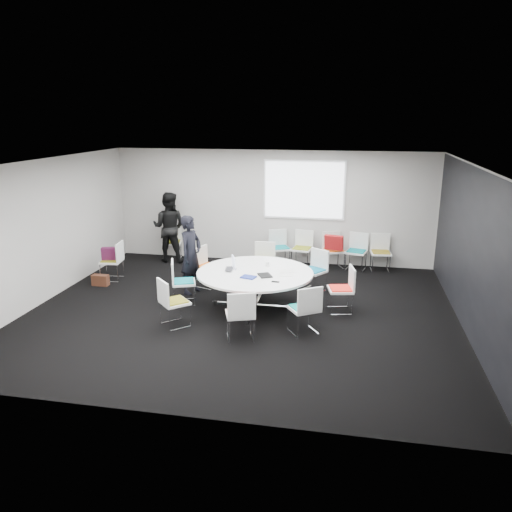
% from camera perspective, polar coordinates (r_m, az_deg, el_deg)
% --- Properties ---
extents(room_shell, '(8.08, 7.08, 2.88)m').
position_cam_1_polar(room_shell, '(9.13, -1.13, 1.78)').
color(room_shell, black).
rests_on(room_shell, ground).
extents(conference_table, '(2.22, 2.22, 0.73)m').
position_cam_1_polar(conference_table, '(9.58, -0.12, -2.90)').
color(conference_table, silver).
rests_on(conference_table, ground).
extents(projection_screen, '(1.90, 0.03, 1.35)m').
position_cam_1_polar(projection_screen, '(12.30, 5.51, 7.51)').
color(projection_screen, white).
rests_on(projection_screen, room_shell).
extents(chair_ring_a, '(0.53, 0.54, 0.88)m').
position_cam_1_polar(chair_ring_a, '(9.61, 9.66, -4.74)').
color(chair_ring_a, silver).
rests_on(chair_ring_a, ground).
extents(chair_ring_b, '(0.63, 0.63, 0.88)m').
position_cam_1_polar(chair_ring_b, '(10.65, 6.60, -2.57)').
color(chair_ring_b, silver).
rests_on(chair_ring_b, ground).
extents(chair_ring_c, '(0.49, 0.48, 0.88)m').
position_cam_1_polar(chair_ring_c, '(11.15, 0.91, -1.61)').
color(chair_ring_c, silver).
rests_on(chair_ring_c, ground).
extents(chair_ring_d, '(0.58, 0.59, 0.88)m').
position_cam_1_polar(chair_ring_d, '(10.89, -5.46, -2.10)').
color(chair_ring_d, silver).
rests_on(chair_ring_d, ground).
extents(chair_ring_e, '(0.58, 0.59, 0.88)m').
position_cam_1_polar(chair_ring_e, '(9.98, -8.29, -3.90)').
color(chair_ring_e, silver).
rests_on(chair_ring_e, ground).
extents(chair_ring_f, '(0.64, 0.64, 0.88)m').
position_cam_1_polar(chair_ring_f, '(8.97, -9.31, -6.25)').
color(chair_ring_f, silver).
rests_on(chair_ring_f, ground).
extents(chair_ring_g, '(0.58, 0.58, 0.88)m').
position_cam_1_polar(chair_ring_g, '(8.36, -1.79, -7.75)').
color(chair_ring_g, silver).
rests_on(chair_ring_g, ground).
extents(chair_ring_h, '(0.63, 0.63, 0.88)m').
position_cam_1_polar(chair_ring_h, '(8.61, 5.51, -7.07)').
color(chair_ring_h, silver).
rests_on(chair_ring_h, ground).
extents(chair_back_a, '(0.60, 0.60, 0.88)m').
position_cam_1_polar(chair_back_a, '(12.37, 2.71, 0.14)').
color(chair_back_a, silver).
rests_on(chair_back_a, ground).
extents(chair_back_b, '(0.53, 0.52, 0.88)m').
position_cam_1_polar(chair_back_b, '(12.34, 5.26, 0.06)').
color(chair_back_b, silver).
rests_on(chair_back_b, ground).
extents(chair_back_c, '(0.60, 0.59, 0.88)m').
position_cam_1_polar(chair_back_c, '(12.29, 8.82, -0.13)').
color(chair_back_c, silver).
rests_on(chair_back_c, ground).
extents(chair_back_d, '(0.55, 0.55, 0.88)m').
position_cam_1_polar(chair_back_d, '(12.27, 11.36, -0.29)').
color(chair_back_d, silver).
rests_on(chair_back_d, ground).
extents(chair_back_e, '(0.50, 0.49, 0.88)m').
position_cam_1_polar(chair_back_e, '(12.31, 14.00, -0.40)').
color(chair_back_e, silver).
rests_on(chair_back_e, ground).
extents(chair_spare_left, '(0.50, 0.51, 0.88)m').
position_cam_1_polar(chair_spare_left, '(11.73, -16.06, -1.35)').
color(chair_spare_left, silver).
rests_on(chair_spare_left, ground).
extents(chair_person_back, '(0.55, 0.54, 0.88)m').
position_cam_1_polar(chair_person_back, '(13.08, -9.54, 0.82)').
color(chair_person_back, silver).
rests_on(chair_person_back, ground).
extents(person_main, '(0.55, 0.69, 1.65)m').
position_cam_1_polar(person_main, '(10.43, -7.46, 0.16)').
color(person_main, black).
rests_on(person_main, ground).
extents(person_back, '(0.88, 0.69, 1.78)m').
position_cam_1_polar(person_back, '(12.79, -9.90, 3.28)').
color(person_back, black).
rests_on(person_back, ground).
extents(laptop, '(0.26, 0.36, 0.03)m').
position_cam_1_polar(laptop, '(9.64, -2.82, -1.53)').
color(laptop, '#333338').
rests_on(laptop, conference_table).
extents(laptop_lid, '(0.14, 0.28, 0.22)m').
position_cam_1_polar(laptop_lid, '(9.71, -2.58, -0.68)').
color(laptop_lid, silver).
rests_on(laptop_lid, conference_table).
extents(notebook_black, '(0.33, 0.37, 0.02)m').
position_cam_1_polar(notebook_black, '(9.28, 1.02, -2.22)').
color(notebook_black, black).
rests_on(notebook_black, conference_table).
extents(tablet_folio, '(0.30, 0.26, 0.03)m').
position_cam_1_polar(tablet_folio, '(9.18, -0.87, -2.42)').
color(tablet_folio, navy).
rests_on(tablet_folio, conference_table).
extents(papers_right, '(0.35, 0.30, 0.00)m').
position_cam_1_polar(papers_right, '(9.56, 3.67, -1.76)').
color(papers_right, silver).
rests_on(papers_right, conference_table).
extents(papers_front, '(0.32, 0.24, 0.00)m').
position_cam_1_polar(papers_front, '(9.35, 3.30, -2.15)').
color(papers_front, silver).
rests_on(papers_front, conference_table).
extents(cup, '(0.08, 0.08, 0.09)m').
position_cam_1_polar(cup, '(9.87, 1.30, -0.91)').
color(cup, white).
rests_on(cup, conference_table).
extents(phone, '(0.15, 0.08, 0.01)m').
position_cam_1_polar(phone, '(8.95, 2.23, -2.96)').
color(phone, black).
rests_on(phone, conference_table).
extents(maroon_bag, '(0.42, 0.25, 0.28)m').
position_cam_1_polar(maroon_bag, '(11.65, -16.26, 0.28)').
color(maroon_bag, '#4A1332').
rests_on(maroon_bag, chair_spare_left).
extents(brown_bag, '(0.36, 0.16, 0.24)m').
position_cam_1_polar(brown_bag, '(11.48, -17.36, -2.65)').
color(brown_bag, '#432215').
rests_on(brown_bag, ground).
extents(red_jacket, '(0.46, 0.25, 0.36)m').
position_cam_1_polar(red_jacket, '(11.96, 8.89, 1.53)').
color(red_jacket, maroon).
rests_on(red_jacket, chair_back_c).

